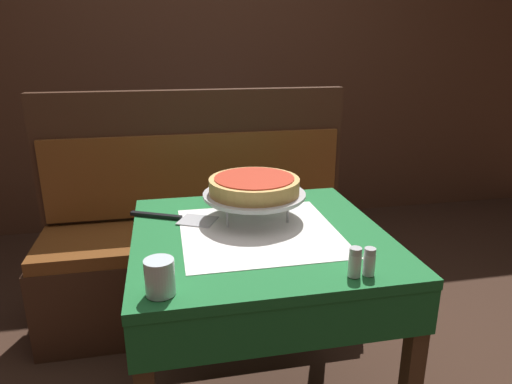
% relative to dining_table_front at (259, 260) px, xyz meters
% --- Properties ---
extents(dining_table_front, '(0.81, 0.81, 0.74)m').
position_rel_dining_table_front_xyz_m(dining_table_front, '(0.00, 0.00, 0.00)').
color(dining_table_front, '#1E6B33').
rests_on(dining_table_front, ground_plane).
extents(dining_table_rear, '(0.69, 0.69, 0.73)m').
position_rel_dining_table_front_xyz_m(dining_table_rear, '(0.01, 1.53, -0.01)').
color(dining_table_rear, '#194799').
rests_on(dining_table_rear, ground_plane).
extents(booth_bench, '(1.52, 0.48, 1.11)m').
position_rel_dining_table_front_xyz_m(booth_bench, '(-0.14, 0.73, -0.31)').
color(booth_bench, '#3D2316').
rests_on(booth_bench, ground_plane).
extents(back_wall_panel, '(6.00, 0.04, 2.40)m').
position_rel_dining_table_front_xyz_m(back_wall_panel, '(0.00, 2.02, 0.56)').
color(back_wall_panel, '#4C2D1E').
rests_on(back_wall_panel, ground_plane).
extents(pizza_pan_stand, '(0.35, 0.35, 0.09)m').
position_rel_dining_table_front_xyz_m(pizza_pan_stand, '(0.01, 0.12, 0.19)').
color(pizza_pan_stand, '#ADADB2').
rests_on(pizza_pan_stand, dining_table_front).
extents(deep_dish_pizza, '(0.31, 0.31, 0.06)m').
position_rel_dining_table_front_xyz_m(deep_dish_pizza, '(0.01, 0.12, 0.22)').
color(deep_dish_pizza, tan).
rests_on(deep_dish_pizza, pizza_pan_stand).
extents(pizza_server, '(0.31, 0.19, 0.01)m').
position_rel_dining_table_front_xyz_m(pizza_server, '(-0.26, 0.17, 0.11)').
color(pizza_server, '#BCBCC1').
rests_on(pizza_server, dining_table_front).
extents(water_glass_near, '(0.07, 0.07, 0.09)m').
position_rel_dining_table_front_xyz_m(water_glass_near, '(-0.32, -0.33, 0.15)').
color(water_glass_near, silver).
rests_on(water_glass_near, dining_table_front).
extents(salt_shaker, '(0.03, 0.03, 0.08)m').
position_rel_dining_table_front_xyz_m(salt_shaker, '(0.18, -0.34, 0.14)').
color(salt_shaker, silver).
rests_on(salt_shaker, dining_table_front).
extents(pepper_shaker, '(0.03, 0.03, 0.08)m').
position_rel_dining_table_front_xyz_m(pepper_shaker, '(0.22, -0.34, 0.14)').
color(pepper_shaker, silver).
rests_on(pepper_shaker, dining_table_front).
extents(condiment_caddy, '(0.13, 0.13, 0.17)m').
position_rel_dining_table_front_xyz_m(condiment_caddy, '(-0.01, 1.50, 0.13)').
color(condiment_caddy, black).
rests_on(condiment_caddy, dining_table_rear).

